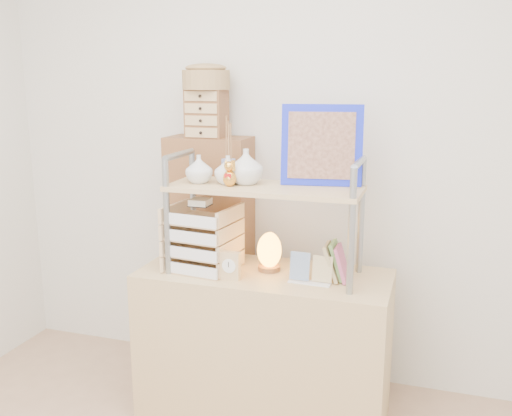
{
  "coord_description": "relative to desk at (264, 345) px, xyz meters",
  "views": [
    {
      "loc": [
        0.76,
        -1.28,
        1.66
      ],
      "look_at": [
        -0.04,
        1.2,
        1.06
      ],
      "focal_mm": 40.0,
      "sensor_mm": 36.0,
      "label": 1
    }
  ],
  "objects": [
    {
      "name": "postcard_stand",
      "position": [
        0.24,
        -0.07,
        0.41
      ],
      "size": [
        0.2,
        0.06,
        0.14
      ],
      "color": "white",
      "rests_on": "desk"
    },
    {
      "name": "letter_tray",
      "position": [
        -0.3,
        -0.05,
        0.52
      ],
      "size": [
        0.32,
        0.3,
        0.35
      ],
      "color": "#DCBB84",
      "rests_on": "desk"
    },
    {
      "name": "room_shell",
      "position": [
        0.0,
        -0.81,
        1.32
      ],
      "size": [
        3.42,
        3.41,
        2.61
      ],
      "color": "silver",
      "rests_on": "ground"
    },
    {
      "name": "woven_basket",
      "position": [
        -0.43,
        0.35,
        1.28
      ],
      "size": [
        0.25,
        0.25,
        0.1
      ],
      "primitive_type": "cylinder",
      "color": "olive",
      "rests_on": "drawer_chest"
    },
    {
      "name": "cabinet",
      "position": [
        -0.43,
        0.37,
        0.3
      ],
      "size": [
        0.45,
        0.24,
        1.35
      ],
      "primitive_type": "cube",
      "rotation": [
        0.0,
        0.0,
        0.0
      ],
      "color": "brown",
      "rests_on": "ground"
    },
    {
      "name": "hutch",
      "position": [
        -0.03,
        0.02,
        0.82
      ],
      "size": [
        0.9,
        0.34,
        0.79
      ],
      "color": "gray",
      "rests_on": "desk"
    },
    {
      "name": "drawer_chest",
      "position": [
        -0.43,
        0.35,
        1.1
      ],
      "size": [
        0.2,
        0.16,
        0.25
      ],
      "color": "brown",
      "rests_on": "cabinet"
    },
    {
      "name": "salt_lamp",
      "position": [
        0.01,
        0.04,
        0.47
      ],
      "size": [
        0.13,
        0.12,
        0.19
      ],
      "color": "brown",
      "rests_on": "desk"
    },
    {
      "name": "desk",
      "position": [
        0.0,
        0.0,
        0.0
      ],
      "size": [
        1.2,
        0.5,
        0.75
      ],
      "primitive_type": "cube",
      "color": "tan",
      "rests_on": "ground"
    },
    {
      "name": "desk_clock",
      "position": [
        -0.12,
        -0.14,
        0.44
      ],
      "size": [
        0.09,
        0.04,
        0.13
      ],
      "color": "tan",
      "rests_on": "desk"
    }
  ]
}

